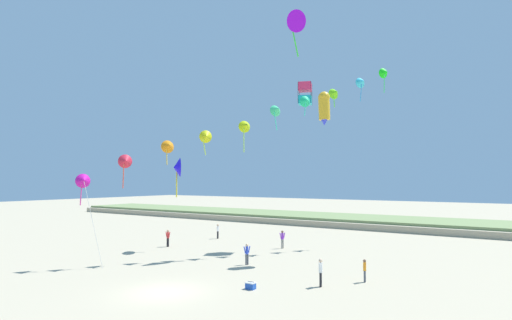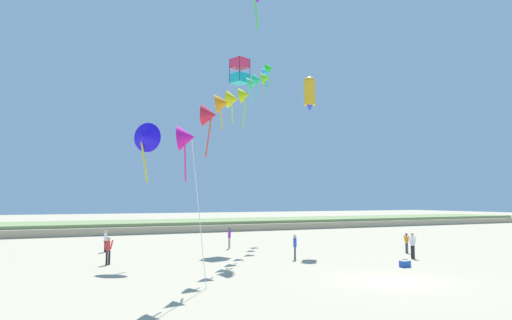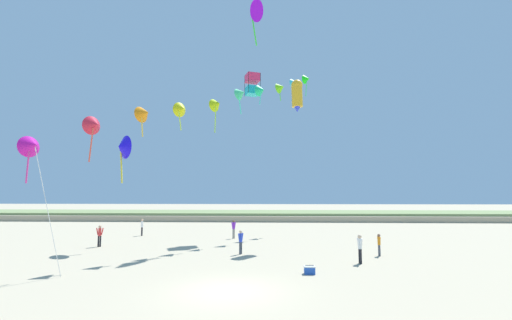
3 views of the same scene
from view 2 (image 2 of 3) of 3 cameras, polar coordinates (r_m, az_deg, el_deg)
The scene contains 13 objects.
ground_plane at distance 23.95m, azimuth 16.81°, elevation -14.33°, with size 240.00×240.00×0.00m, color tan.
dune_ridge at distance 61.67m, azimuth -10.64°, elevation -8.04°, with size 120.00×13.00×1.23m.
person_near_left at distance 29.93m, azimuth -17.99°, elevation -10.49°, with size 0.60×0.23×1.70m.
person_near_right at distance 37.07m, azimuth -18.31°, elevation -9.40°, with size 0.23×0.59×1.66m.
person_mid_center at distance 31.00m, azimuth 4.89°, elevation -10.55°, with size 0.38×0.53×1.66m.
person_far_left at distance 37.75m, azimuth -3.36°, elevation -9.49°, with size 0.41×0.56×1.75m.
person_far_right at distance 33.25m, azimuth 18.98°, elevation -9.85°, with size 0.24×0.61×1.74m.
person_far_center at distance 36.49m, azimuth 18.31°, elevation -9.65°, with size 0.20×0.52×1.48m.
kite_banner_string at distance 35.01m, azimuth -1.08°, elevation 8.97°, with size 17.69×25.75×18.78m.
large_kite_mid_trail at distance 29.56m, azimuth -13.71°, elevation 2.78°, with size 1.85×1.70×3.83m.
large_kite_high_solo at distance 41.59m, azimuth -2.05°, elevation 11.05°, with size 1.72×1.72×2.21m.
large_kite_outer_drift at distance 38.57m, azimuth 6.71°, elevation 8.42°, with size 1.20×1.16×2.90m.
beach_cooler at distance 28.99m, azimuth 18.12°, elevation -12.20°, with size 0.58×0.41×0.46m.
Camera 2 is at (-15.78, -17.58, 3.96)m, focal length 32.00 mm.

